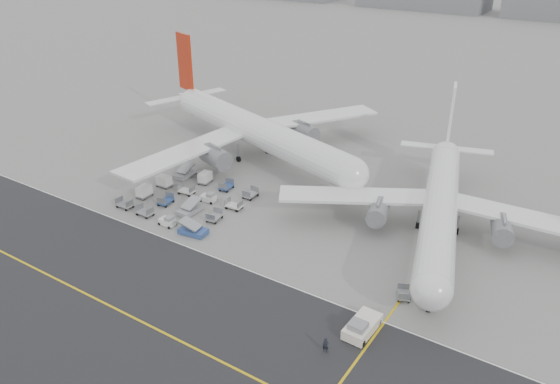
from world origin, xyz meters
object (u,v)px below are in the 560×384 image
Objects in this scene: ground_crew_a at (326,345)px; pushback_tug at (362,326)px; airliner_a at (254,130)px; airliner_b at (441,203)px.

pushback_tug is at bearing 54.45° from ground_crew_a.
airliner_b is (41.01, -8.80, -1.02)m from airliner_a.
ground_crew_a is at bearing -117.73° from airliner_a.
airliner_b is at bearing -83.27° from airliner_a.
pushback_tug is (0.23, -27.51, -4.20)m from airliner_b.
pushback_tug is (41.24, -36.31, -5.23)m from airliner_a.
airliner_b reaches higher than ground_crew_a.
ground_crew_a is at bearing -108.71° from pushback_tug.
airliner_b is at bearing 92.42° from pushback_tug.
airliner_a is at bearing 152.21° from airliner_b.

